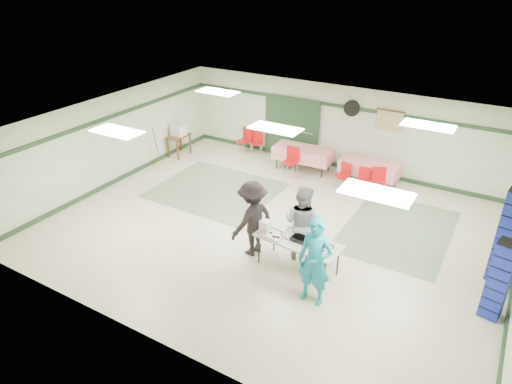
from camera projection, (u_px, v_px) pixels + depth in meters
The scene contains 40 objects.
floor at pixel (273, 228), 11.73m from camera, with size 11.00×11.00×0.00m, color beige.
ceiling at pixel (275, 128), 10.49m from camera, with size 11.00×11.00×0.00m, color silver.
wall_back at pixel (341, 128), 14.56m from camera, with size 11.00×11.00×0.00m, color beige.
wall_front at pixel (147, 280), 7.66m from camera, with size 11.00×11.00×0.00m, color beige.
wall_left at pixel (112, 140), 13.59m from camera, with size 9.00×9.00×0.00m, color beige.
trim_back at pixel (343, 107), 14.22m from camera, with size 11.00×0.06×0.10m, color #203B22.
baseboard_back at pixel (338, 165), 15.13m from camera, with size 11.00×0.06×0.12m, color #203B22.
trim_left at pixel (109, 117), 13.26m from camera, with size 9.00×0.06×0.10m, color #203B22.
baseboard_left at pixel (119, 179), 14.17m from camera, with size 9.00×0.06×0.12m, color #203B22.
baseboard_right at pixel (510, 297), 9.23m from camera, with size 9.00×0.06×0.12m, color #203B22.
green_patch_a at pixel (216, 190), 13.62m from camera, with size 3.50×3.00×0.01m, color slate.
green_patch_b at pixel (398, 230), 11.61m from camera, with size 2.50×3.50×0.01m, color slate.
double_door_left at pixel (279, 126), 15.64m from camera, with size 0.90×0.06×2.10m, color gray.
double_door_right at pixel (304, 131), 15.22m from camera, with size 0.90×0.06×2.10m, color gray.
door_frame at pixel (291, 128), 15.42m from camera, with size 2.00×0.03×2.15m, color #203B22.
wall_fan at pixel (352, 108), 14.06m from camera, with size 0.50×0.50×0.10m, color black.
scroll_banner at pixel (389, 121), 13.61m from camera, with size 0.80×0.02×0.60m, color tan.
serving_table at pixel (298, 242), 9.85m from camera, with size 1.97×0.94×0.76m.
sheet_tray_right at pixel (320, 247), 9.57m from camera, with size 0.53×0.40×0.02m, color silver.
sheet_tray_mid at pixel (295, 236), 9.96m from camera, with size 0.59×0.44×0.02m, color silver.
sheet_tray_left at pixel (272, 234), 10.02m from camera, with size 0.54×0.41×0.02m, color silver.
baking_pan at pixel (302, 239), 9.78m from camera, with size 0.45×0.28×0.08m, color black.
foam_box_stack at pixel (265, 225), 10.19m from camera, with size 0.22×0.20×0.20m, color white.
volunteer_teal at pixel (315, 261), 8.82m from camera, with size 0.69×0.45×1.90m, color teal.
volunteer_grey at pixel (302, 223), 10.17m from camera, with size 0.89×0.69×1.83m, color gray.
volunteer_dark at pixel (252, 218), 10.34m from camera, with size 1.18×0.68×1.82m, color black.
dining_table_a at pixel (369, 167), 13.71m from camera, with size 1.78×0.87×0.77m.
dining_table_b at pixel (303, 153), 14.70m from camera, with size 1.92×0.93×0.77m.
chair_a at pixel (364, 178), 13.30m from camera, with size 0.39×0.39×0.78m.
chair_b at pixel (344, 173), 13.57m from camera, with size 0.47×0.48×0.78m.
chair_c at pixel (379, 179), 13.08m from camera, with size 0.53×0.53×0.87m.
chair_d at pixel (292, 158), 14.33m from camera, with size 0.44×0.44×0.93m.
chair_loose_a at pixel (257, 140), 15.91m from camera, with size 0.51×0.51×0.85m.
chair_loose_b at pixel (246, 138), 15.98m from camera, with size 0.51×0.51×0.92m.
crate_stack_blue_a at pixel (499, 280), 8.48m from camera, with size 0.37×0.37×1.66m, color #1B24A6.
crate_stack_red at pixel (506, 241), 9.61m from camera, with size 0.38×0.38×1.72m, color maroon.
crate_stack_blue_b at pixel (508, 237), 9.38m from camera, with size 0.41×0.41×2.14m, color #1B24A6.
printer_table at pixel (179, 138), 15.75m from camera, with size 0.54×0.84×0.74m.
office_printer at pixel (178, 130), 15.64m from camera, with size 0.45×0.39×0.36m, color beige.
broom at pixel (156, 145), 14.96m from camera, with size 0.03×0.03×1.36m, color brown.
Camera 1 is at (4.70, -8.86, 6.17)m, focal length 32.00 mm.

